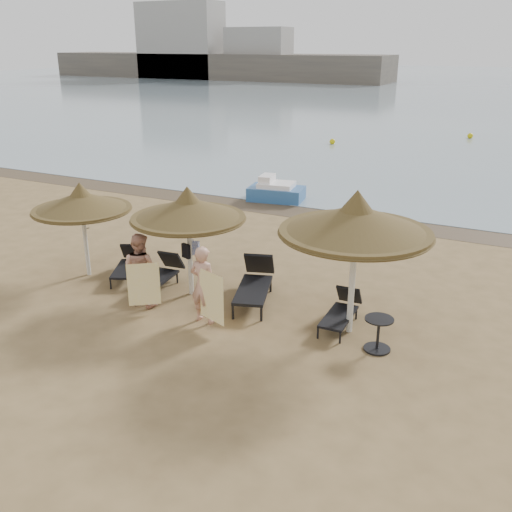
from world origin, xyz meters
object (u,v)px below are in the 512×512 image
at_px(palapa_right, 356,221).
at_px(side_table, 378,335).
at_px(palapa_left, 81,202).
at_px(palapa_center, 188,209).
at_px(lounger_near_right, 255,282).
at_px(lounger_near_left, 160,274).
at_px(person_right, 203,279).
at_px(lounger_far_left, 128,264).
at_px(pedal_boat, 276,191).
at_px(lounger_far_right, 342,310).
at_px(person_left, 140,264).

distance_m(palapa_right, side_table, 2.33).
bearing_deg(palapa_left, palapa_center, 3.17).
bearing_deg(palapa_right, palapa_left, -179.71).
height_order(palapa_center, lounger_near_right, palapa_center).
xyz_separation_m(lounger_near_left, person_right, (1.98, -1.12, 0.67)).
height_order(palapa_left, palapa_right, palapa_right).
height_order(side_table, person_right, person_right).
bearing_deg(palapa_left, person_right, -12.86).
bearing_deg(lounger_far_left, lounger_near_left, -37.46).
relative_size(lounger_near_left, pedal_boat, 0.81).
xyz_separation_m(palapa_right, person_right, (-3.02, -0.99, -1.45)).
relative_size(palapa_left, pedal_boat, 1.12).
relative_size(palapa_left, lounger_near_right, 1.13).
height_order(lounger_near_left, side_table, lounger_near_left).
height_order(lounger_near_left, lounger_near_right, lounger_near_right).
bearing_deg(pedal_boat, lounger_far_right, -66.31).
bearing_deg(side_table, lounger_far_left, 172.69).
relative_size(palapa_left, lounger_far_left, 1.47).
distance_m(lounger_far_right, person_left, 4.73).
height_order(palapa_left, side_table, palapa_left).
distance_m(side_table, person_left, 5.61).
distance_m(palapa_left, palapa_center, 3.13).
bearing_deg(lounger_far_right, lounger_far_left, 177.44).
distance_m(palapa_center, side_table, 5.21).
relative_size(lounger_near_right, person_right, 1.09).
bearing_deg(person_left, lounger_far_left, -40.56).
xyz_separation_m(palapa_center, palapa_right, (4.08, -0.14, 0.32)).
height_order(lounger_far_left, lounger_far_right, lounger_far_left).
relative_size(palapa_left, person_left, 1.25).
distance_m(palapa_center, lounger_far_left, 2.82).
distance_m(palapa_right, lounger_far_left, 6.58).
xyz_separation_m(lounger_near_right, side_table, (3.30, -1.09, -0.10)).
xyz_separation_m(palapa_left, palapa_right, (7.20, 0.04, 0.48)).
height_order(palapa_center, lounger_far_left, palapa_center).
bearing_deg(lounger_far_right, lounger_near_left, -179.77).
relative_size(lounger_far_left, person_right, 0.84).
bearing_deg(palapa_right, side_table, -34.19).
bearing_deg(pedal_boat, palapa_left, -106.82).
bearing_deg(palapa_right, lounger_near_right, 167.18).
xyz_separation_m(person_left, pedal_boat, (-1.12, 10.00, -0.65)).
height_order(lounger_near_left, person_left, person_left).
xyz_separation_m(palapa_left, palapa_center, (3.12, 0.17, 0.16)).
distance_m(palapa_right, person_left, 5.10).
bearing_deg(palapa_center, palapa_left, -176.83).
bearing_deg(lounger_near_left, palapa_left, 178.84).
relative_size(palapa_right, lounger_near_right, 1.40).
distance_m(lounger_near_right, lounger_far_right, 2.31).
height_order(lounger_far_left, lounger_near_right, lounger_near_right).
relative_size(palapa_center, lounger_far_right, 1.69).
distance_m(palapa_center, lounger_near_left, 2.02).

